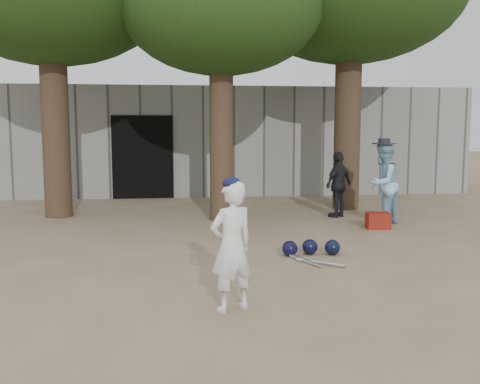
{
  "coord_description": "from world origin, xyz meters",
  "views": [
    {
      "loc": [
        -0.29,
        -6.57,
        1.86
      ],
      "look_at": [
        0.6,
        1.0,
        0.95
      ],
      "focal_mm": 40.0,
      "sensor_mm": 36.0,
      "label": 1
    }
  ],
  "objects": [
    {
      "name": "ground",
      "position": [
        0.0,
        0.0,
        0.0
      ],
      "size": [
        70.0,
        70.0,
        0.0
      ],
      "primitive_type": "plane",
      "color": "#937C5E",
      "rests_on": "ground"
    },
    {
      "name": "boy_player",
      "position": [
        0.25,
        -1.28,
        0.67
      ],
      "size": [
        0.58,
        0.5,
        1.34
      ],
      "primitive_type": "imported",
      "rotation": [
        0.0,
        0.0,
        3.6
      ],
      "color": "white",
      "rests_on": "ground"
    },
    {
      "name": "spectator_blue",
      "position": [
        3.64,
        3.28,
        0.8
      ],
      "size": [
        0.99,
        0.97,
        1.6
      ],
      "primitive_type": "imported",
      "rotation": [
        0.0,
        0.0,
        3.85
      ],
      "color": "#8EC1DC",
      "rests_on": "ground"
    },
    {
      "name": "spectator_dark",
      "position": [
        3.07,
        4.25,
        0.69
      ],
      "size": [
        0.84,
        0.77,
        1.38
      ],
      "primitive_type": "imported",
      "rotation": [
        0.0,
        0.0,
        3.82
      ],
      "color": "black",
      "rests_on": "ground"
    },
    {
      "name": "red_bag",
      "position": [
        3.42,
        2.88,
        0.15
      ],
      "size": [
        0.46,
        0.37,
        0.3
      ],
      "primitive_type": "cube",
      "rotation": [
        0.0,
        0.0,
        -0.12
      ],
      "color": "maroon",
      "rests_on": "ground"
    },
    {
      "name": "back_building",
      "position": [
        -0.0,
        10.33,
        1.5
      ],
      "size": [
        16.0,
        5.24,
        3.0
      ],
      "color": "gray",
      "rests_on": "ground"
    },
    {
      "name": "helmet_row",
      "position": [
        1.65,
        0.96,
        0.11
      ],
      "size": [
        0.87,
        0.31,
        0.23
      ],
      "color": "black",
      "rests_on": "ground"
    },
    {
      "name": "bat_pile",
      "position": [
        1.55,
        0.47,
        0.03
      ],
      "size": [
        0.65,
        0.71,
        0.06
      ],
      "color": "#AEAEB5",
      "rests_on": "ground"
    }
  ]
}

